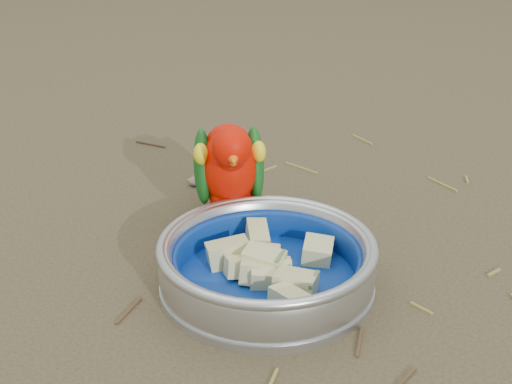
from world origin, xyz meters
The scene contains 6 objects.
ground centered at (0.00, 0.00, 0.00)m, with size 60.00×60.00×0.00m, color #483C28.
food_bowl centered at (0.05, -0.05, 0.01)m, with size 0.24×0.24×0.02m, color #B2B2BA.
bowl_wall centered at (0.05, -0.05, 0.04)m, with size 0.24×0.24×0.04m, color #B2B2BA, non-canonical shape.
fruit_wedges centered at (0.05, -0.05, 0.03)m, with size 0.14×0.14×0.03m, color #C8C183, non-canonical shape.
lory_parrot centered at (-0.06, 0.05, 0.08)m, with size 0.09×0.19×0.15m, color #CA0E00, non-canonical shape.
ground_debris centered at (-0.01, 0.03, 0.00)m, with size 0.90×0.80×0.01m, color olive, non-canonical shape.
Camera 1 is at (0.43, -0.70, 0.48)m, focal length 55.00 mm.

